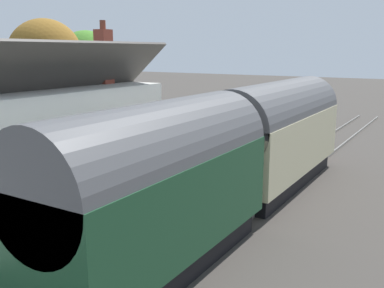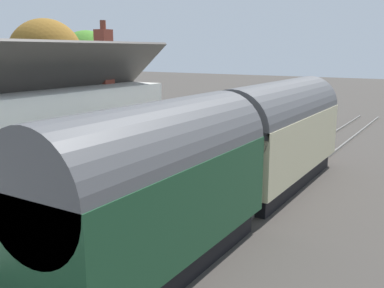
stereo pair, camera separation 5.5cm
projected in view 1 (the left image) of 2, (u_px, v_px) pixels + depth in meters
The scene contains 14 objects.
ground_plane at pixel (209, 210), 15.46m from camera, with size 160.00×160.00×0.00m, color #423D38.
platform at pixel (116, 179), 17.51m from camera, with size 32.00×6.52×0.99m, color gray.
platform_edge_coping at pixel (180, 178), 15.84m from camera, with size 32.00×0.36×0.02m, color beige.
rail_near at pixel (251, 217), 14.62m from camera, with size 52.00×0.08×0.14m, color gray.
rail_far at pixel (213, 209), 15.35m from camera, with size 52.00×0.08×0.14m, color gray.
train at pixel (236, 151), 14.73m from camera, with size 16.82×2.73×4.32m.
station_building at pixel (62, 127), 16.40m from camera, with size 8.46×3.84×5.74m.
bench_by_lamp at pixel (224, 129), 23.07m from camera, with size 1.40×0.44×0.88m.
bench_platform_end at pixel (240, 122), 25.19m from camera, with size 1.42×0.49×0.88m.
planter_by_door at pixel (73, 208), 11.86m from camera, with size 0.57×0.57×0.72m.
planter_under_sign at pixel (200, 125), 25.55m from camera, with size 0.96×0.32×0.54m.
station_sign_board at pixel (228, 125), 20.00m from camera, with size 0.96×0.06×1.57m.
tree_behind_building at pixel (87, 69), 28.17m from camera, with size 4.11×4.37×6.79m.
tree_mid_background at pixel (46, 55), 20.79m from camera, with size 3.51×3.37×7.02m.
Camera 1 is at (-12.80, -7.07, 5.55)m, focal length 40.88 mm.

